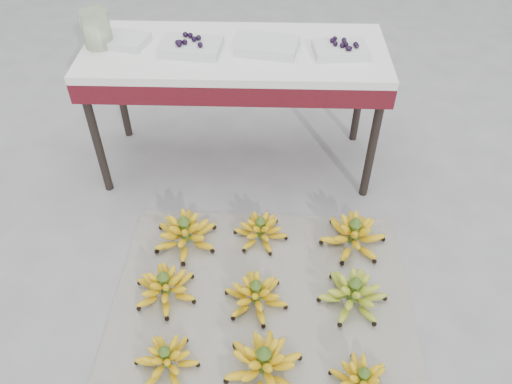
{
  "coord_description": "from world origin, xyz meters",
  "views": [
    {
      "loc": [
        0.05,
        -1.22,
        1.77
      ],
      "look_at": [
        -0.0,
        0.36,
        0.29
      ],
      "focal_mm": 35.0,
      "sensor_mm": 36.0,
      "label": 1
    }
  ],
  "objects_px": {
    "bunch_front_left": "(166,360)",
    "tray_right": "(268,46)",
    "bunch_mid_right": "(353,294)",
    "tray_left": "(192,47)",
    "bunch_front_center": "(264,364)",
    "bunch_front_right": "(362,381)",
    "tray_far_right": "(341,49)",
    "bunch_back_center": "(261,230)",
    "vendor_table": "(235,64)",
    "bunch_back_left": "(185,233)",
    "bunch_mid_left": "(165,287)",
    "newspaper_mat": "(262,304)",
    "glass_jar": "(96,29)",
    "bunch_back_right": "(353,235)",
    "bunch_mid_center": "(256,295)",
    "tray_far_left": "(123,40)"
  },
  "relations": [
    {
      "from": "bunch_back_left",
      "to": "tray_left",
      "type": "xyz_separation_m",
      "value": [
        0.02,
        0.57,
        0.63
      ]
    },
    {
      "from": "bunch_back_center",
      "to": "bunch_back_right",
      "type": "xyz_separation_m",
      "value": [
        0.43,
        -0.03,
        0.01
      ]
    },
    {
      "from": "bunch_front_left",
      "to": "bunch_back_left",
      "type": "height_order",
      "value": "bunch_back_left"
    },
    {
      "from": "bunch_front_left",
      "to": "bunch_back_center",
      "type": "xyz_separation_m",
      "value": [
        0.33,
        0.66,
        0.0
      ]
    },
    {
      "from": "vendor_table",
      "to": "tray_far_right",
      "type": "xyz_separation_m",
      "value": [
        0.48,
        -0.04,
        0.1
      ]
    },
    {
      "from": "bunch_front_center",
      "to": "vendor_table",
      "type": "bearing_deg",
      "value": 77.38
    },
    {
      "from": "bunch_back_left",
      "to": "bunch_back_center",
      "type": "bearing_deg",
      "value": -6.14
    },
    {
      "from": "newspaper_mat",
      "to": "glass_jar",
      "type": "distance_m",
      "value": 1.44
    },
    {
      "from": "bunch_front_right",
      "to": "bunch_mid_left",
      "type": "bearing_deg",
      "value": 142.97
    },
    {
      "from": "bunch_front_center",
      "to": "tray_left",
      "type": "height_order",
      "value": "tray_left"
    },
    {
      "from": "tray_right",
      "to": "bunch_mid_center",
      "type": "bearing_deg",
      "value": -91.73
    },
    {
      "from": "newspaper_mat",
      "to": "bunch_mid_left",
      "type": "bearing_deg",
      "value": 175.61
    },
    {
      "from": "bunch_front_left",
      "to": "bunch_front_right",
      "type": "xyz_separation_m",
      "value": [
        0.72,
        -0.06,
        -0.0
      ]
    },
    {
      "from": "bunch_back_right",
      "to": "tray_right",
      "type": "distance_m",
      "value": 0.95
    },
    {
      "from": "bunch_back_center",
      "to": "bunch_back_right",
      "type": "distance_m",
      "value": 0.43
    },
    {
      "from": "bunch_mid_right",
      "to": "tray_left",
      "type": "xyz_separation_m",
      "value": [
        -0.72,
        0.88,
        0.64
      ]
    },
    {
      "from": "bunch_mid_left",
      "to": "bunch_back_left",
      "type": "relative_size",
      "value": 0.98
    },
    {
      "from": "vendor_table",
      "to": "tray_right",
      "type": "xyz_separation_m",
      "value": [
        0.15,
        -0.01,
        0.1
      ]
    },
    {
      "from": "tray_left",
      "to": "tray_right",
      "type": "relative_size",
      "value": 0.94
    },
    {
      "from": "tray_far_right",
      "to": "glass_jar",
      "type": "height_order",
      "value": "glass_jar"
    },
    {
      "from": "bunch_mid_right",
      "to": "glass_jar",
      "type": "height_order",
      "value": "glass_jar"
    },
    {
      "from": "bunch_mid_right",
      "to": "tray_far_right",
      "type": "height_order",
      "value": "tray_far_right"
    },
    {
      "from": "bunch_mid_left",
      "to": "tray_right",
      "type": "bearing_deg",
      "value": 43.16
    },
    {
      "from": "bunch_back_left",
      "to": "bunch_back_right",
      "type": "distance_m",
      "value": 0.77
    },
    {
      "from": "vendor_table",
      "to": "bunch_back_left",
      "type": "bearing_deg",
      "value": -108.99
    },
    {
      "from": "bunch_front_center",
      "to": "bunch_mid_left",
      "type": "bearing_deg",
      "value": 121.11
    },
    {
      "from": "tray_far_left",
      "to": "glass_jar",
      "type": "relative_size",
      "value": 1.55
    },
    {
      "from": "vendor_table",
      "to": "glass_jar",
      "type": "distance_m",
      "value": 0.65
    },
    {
      "from": "bunch_back_right",
      "to": "tray_far_right",
      "type": "height_order",
      "value": "tray_far_right"
    },
    {
      "from": "bunch_mid_left",
      "to": "vendor_table",
      "type": "xyz_separation_m",
      "value": [
        0.25,
        0.9,
        0.54
      ]
    },
    {
      "from": "bunch_front_right",
      "to": "tray_right",
      "type": "height_order",
      "value": "tray_right"
    },
    {
      "from": "bunch_front_right",
      "to": "bunch_back_left",
      "type": "relative_size",
      "value": 0.77
    },
    {
      "from": "bunch_back_center",
      "to": "tray_right",
      "type": "height_order",
      "value": "tray_right"
    },
    {
      "from": "bunch_front_right",
      "to": "bunch_mid_center",
      "type": "distance_m",
      "value": 0.53
    },
    {
      "from": "newspaper_mat",
      "to": "bunch_mid_left",
      "type": "height_order",
      "value": "bunch_mid_left"
    },
    {
      "from": "bunch_mid_left",
      "to": "vendor_table",
      "type": "relative_size",
      "value": 0.24
    },
    {
      "from": "tray_far_right",
      "to": "bunch_front_center",
      "type": "bearing_deg",
      "value": -104.92
    },
    {
      "from": "bunch_front_center",
      "to": "bunch_front_right",
      "type": "relative_size",
      "value": 1.39
    },
    {
      "from": "bunch_back_center",
      "to": "bunch_mid_right",
      "type": "bearing_deg",
      "value": -19.66
    },
    {
      "from": "bunch_mid_center",
      "to": "bunch_back_left",
      "type": "height_order",
      "value": "bunch_back_left"
    },
    {
      "from": "tray_far_left",
      "to": "glass_jar",
      "type": "xyz_separation_m",
      "value": [
        -0.11,
        -0.02,
        0.06
      ]
    },
    {
      "from": "bunch_front_right",
      "to": "bunch_back_right",
      "type": "xyz_separation_m",
      "value": [
        0.05,
        0.69,
        0.01
      ]
    },
    {
      "from": "bunch_front_left",
      "to": "vendor_table",
      "type": "distance_m",
      "value": 1.35
    },
    {
      "from": "bunch_mid_left",
      "to": "bunch_back_left",
      "type": "xyz_separation_m",
      "value": [
        0.05,
        0.3,
        0.01
      ]
    },
    {
      "from": "vendor_table",
      "to": "bunch_front_right",
      "type": "bearing_deg",
      "value": -67.92
    },
    {
      "from": "bunch_mid_left",
      "to": "tray_far_left",
      "type": "bearing_deg",
      "value": 84.05
    },
    {
      "from": "bunch_front_left",
      "to": "bunch_back_left",
      "type": "relative_size",
      "value": 0.83
    },
    {
      "from": "tray_right",
      "to": "tray_far_right",
      "type": "distance_m",
      "value": 0.33
    },
    {
      "from": "bunch_front_left",
      "to": "tray_right",
      "type": "xyz_separation_m",
      "value": [
        0.35,
        1.21,
        0.65
      ]
    },
    {
      "from": "bunch_back_center",
      "to": "tray_left",
      "type": "height_order",
      "value": "tray_left"
    }
  ]
}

